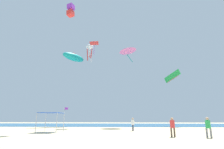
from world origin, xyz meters
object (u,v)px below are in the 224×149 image
(kite_box_purple, at_px, (71,10))
(person_central, at_px, (172,125))
(banner_flag, at_px, (64,116))
(kite_diamond_red, at_px, (94,44))
(canopy_tent, at_px, (51,114))
(kite_inflatable_teal, at_px, (74,57))
(person_leftmost, at_px, (133,123))
(kite_parafoil_green, at_px, (172,76))
(person_near_tent, at_px, (208,126))
(kite_octopus_white, at_px, (90,48))
(kite_delta_pink, at_px, (128,50))

(kite_box_purple, bearing_deg, person_central, 81.12)
(banner_flag, height_order, kite_diamond_red, kite_diamond_red)
(canopy_tent, distance_m, kite_inflatable_teal, 22.09)
(person_leftmost, xyz_separation_m, kite_diamond_red, (-7.54, 10.29, 16.90))
(kite_box_purple, height_order, kite_inflatable_teal, kite_box_purple)
(person_central, distance_m, kite_parafoil_green, 27.30)
(person_central, relative_size, kite_parafoil_green, 0.50)
(kite_parafoil_green, relative_size, kite_inflatable_teal, 0.58)
(person_near_tent, distance_m, kite_parafoil_green, 27.13)
(person_leftmost, xyz_separation_m, kite_parafoil_green, (10.73, 15.75, 10.47))
(kite_parafoil_green, bearing_deg, kite_inflatable_teal, 55.89)
(kite_octopus_white, relative_size, kite_diamond_red, 1.70)
(kite_delta_pink, bearing_deg, kite_box_purple, -24.53)
(kite_parafoil_green, relative_size, kite_diamond_red, 1.37)
(person_leftmost, height_order, kite_octopus_white, kite_octopus_white)
(person_near_tent, height_order, kite_parafoil_green, kite_parafoil_green)
(person_near_tent, xyz_separation_m, kite_inflatable_teal, (-19.54, 22.97, 15.15))
(kite_diamond_red, bearing_deg, banner_flag, 153.86)
(canopy_tent, height_order, person_near_tent, canopy_tent)
(person_near_tent, bearing_deg, banner_flag, 171.70)
(person_leftmost, relative_size, kite_diamond_red, 0.68)
(person_leftmost, xyz_separation_m, banner_flag, (-10.76, 2.27, 1.02))
(kite_inflatable_teal, bearing_deg, kite_box_purple, -131.34)
(canopy_tent, height_order, person_leftmost, canopy_tent)
(kite_octopus_white, height_order, kite_delta_pink, kite_octopus_white)
(banner_flag, xyz_separation_m, kite_parafoil_green, (21.49, 13.48, 9.45))
(canopy_tent, bearing_deg, person_near_tent, -18.98)
(person_central, xyz_separation_m, kite_diamond_red, (-10.85, 18.65, 16.89))
(canopy_tent, distance_m, kite_box_purple, 16.55)
(person_central, height_order, kite_inflatable_teal, kite_inflatable_teal)
(person_near_tent, distance_m, person_leftmost, 10.99)
(person_central, relative_size, banner_flag, 0.54)
(banner_flag, distance_m, kite_parafoil_green, 27.07)
(person_central, bearing_deg, kite_inflatable_teal, 110.14)
(banner_flag, bearing_deg, kite_parafoil_green, 32.09)
(kite_parafoil_green, xyz_separation_m, kite_delta_pink, (-10.78, -4.53, 5.22))
(person_leftmost, bearing_deg, kite_box_purple, 94.45)
(person_central, distance_m, kite_inflatable_teal, 31.64)
(kite_delta_pink, distance_m, kite_inflatable_teal, 13.38)
(canopy_tent, height_order, kite_box_purple, kite_box_purple)
(person_central, xyz_separation_m, kite_parafoil_green, (7.42, 24.10, 10.46))
(kite_inflatable_teal, bearing_deg, kite_delta_pink, -66.18)
(person_leftmost, distance_m, kite_delta_pink, 19.29)
(kite_inflatable_teal, height_order, kite_diamond_red, kite_diamond_red)
(person_near_tent, bearing_deg, kite_diamond_red, 150.78)
(person_near_tent, distance_m, kite_inflatable_teal, 33.75)
(canopy_tent, distance_m, person_near_tent, 18.34)
(kite_inflatable_teal, bearing_deg, person_near_tent, -103.57)
(canopy_tent, bearing_deg, kite_octopus_white, 87.09)
(kite_parafoil_green, xyz_separation_m, kite_diamond_red, (-18.27, -5.45, 6.43))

